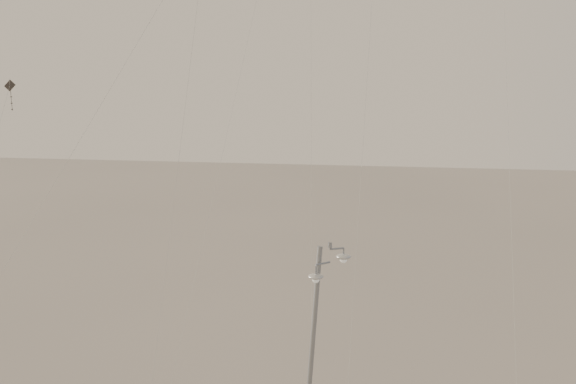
# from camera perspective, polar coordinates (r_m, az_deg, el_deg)

# --- Properties ---
(street_lamp) EXTENTS (1.80, 1.17, 9.84)m
(street_lamp) POSITION_cam_1_polar(r_m,az_deg,el_deg) (28.62, 1.86, -12.53)
(street_lamp) COLOR gray
(street_lamp) RESTS_ON ground
(kite_3) EXTENTS (10.37, 9.44, 20.29)m
(kite_3) POSITION_cam_1_polar(r_m,az_deg,el_deg) (30.18, -12.20, 7.54)
(kite_3) COLOR maroon
(kite_3) RESTS_ON ground
(kite_4) EXTENTS (1.21, 8.86, 24.10)m
(kite_4) POSITION_cam_1_polar(r_m,az_deg,el_deg) (38.22, 15.13, 11.61)
(kite_4) COLOR #312C29
(kite_4) RESTS_ON ground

